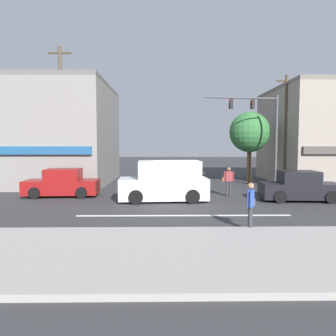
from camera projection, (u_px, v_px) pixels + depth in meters
name	position (u px, v px, depth m)	size (l,w,h in m)	color
ground_plane	(180.00, 201.00, 17.18)	(120.00, 120.00, 0.00)	#333335
lane_marking_stripe	(184.00, 215.00, 13.69)	(9.00, 0.24, 0.01)	silver
sidewalk_curb	(196.00, 254.00, 8.70)	(40.00, 5.00, 0.16)	#9E9993
building_left_block	(30.00, 134.00, 25.28)	(12.41, 10.56, 7.51)	gray
street_tree	(250.00, 132.00, 24.30)	(2.99, 2.99, 5.38)	#4C3823
utility_pole_near_left	(61.00, 118.00, 20.35)	(1.40, 0.22, 8.97)	brown
utility_pole_far_right	(286.00, 129.00, 23.02)	(1.40, 0.22, 7.80)	brown
traffic_light_mast	(262.00, 126.00, 21.31)	(4.86, 0.76, 6.20)	#47474C
van_waiting_far	(165.00, 182.00, 17.19)	(4.69, 2.22, 2.11)	silver
sedan_crossing_leftbound	(155.00, 172.00, 26.35)	(1.94, 4.13, 1.58)	#1E6033
sedan_approaching_near	(62.00, 184.00, 18.73)	(4.17, 2.02, 1.58)	maroon
sedan_parked_curbside	(300.00, 187.00, 17.27)	(4.20, 2.08, 1.58)	black
pedestrian_foreground_with_bag	(251.00, 204.00, 11.21)	(0.40, 0.67, 1.67)	#333338
pedestrian_mid_crossing	(228.00, 180.00, 18.70)	(0.67, 0.32, 1.67)	#333338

